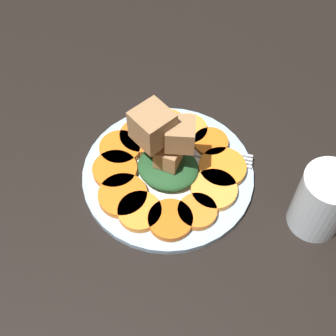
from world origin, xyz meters
TOP-DOWN VIEW (x-y plane):
  - table_slab at (0.00, 0.00)cm, footprint 120.00×120.00cm
  - plate at (0.00, 0.00)cm, footprint 25.06×25.06cm
  - carrot_slice_0 at (-7.18, -3.35)cm, footprint 6.93×6.93cm
  - carrot_slice_1 at (-4.04, -7.05)cm, footprint 5.29×5.29cm
  - carrot_slice_2 at (-0.47, -8.06)cm, footprint 5.94×5.94cm
  - carrot_slice_3 at (3.38, -7.67)cm, footprint 5.98×5.98cm
  - carrot_slice_4 at (6.09, -4.18)cm, footprint 6.73×6.73cm
  - carrot_slice_5 at (8.15, -0.85)cm, footprint 6.19×6.19cm
  - carrot_slice_6 at (7.11, 2.96)cm, footprint 6.52×6.52cm
  - carrot_slice_7 at (4.18, 6.45)cm, footprint 6.92×6.92cm
  - carrot_slice_8 at (0.92, 7.85)cm, footprint 6.07×6.07cm
  - carrot_slice_9 at (-3.44, 7.44)cm, footprint 6.15×6.15cm
  - carrot_slice_10 at (-6.34, 4.83)cm, footprint 5.43×5.43cm
  - carrot_slice_11 at (-7.30, 0.69)cm, footprint 6.59×6.59cm
  - center_pile at (0.48, -0.43)cm, footprint 9.83×8.04cm
  - fork at (-2.20, -4.52)cm, footprint 18.62×5.38cm
  - water_glass at (-21.32, -0.92)cm, footprint 7.13×7.13cm

SIDE VIEW (x-z plane):
  - table_slab at x=0.00cm, z-range 0.00..2.00cm
  - plate at x=0.00cm, z-range 1.99..3.04cm
  - fork at x=-2.20cm, z-range 3.10..3.50cm
  - carrot_slice_0 at x=-7.18cm, z-range 3.10..4.16cm
  - carrot_slice_1 at x=-4.04cm, z-range 3.10..4.16cm
  - carrot_slice_2 at x=-0.47cm, z-range 3.10..4.16cm
  - carrot_slice_3 at x=3.38cm, z-range 3.10..4.16cm
  - carrot_slice_4 at x=6.09cm, z-range 3.10..4.16cm
  - carrot_slice_5 at x=8.15cm, z-range 3.10..4.16cm
  - carrot_slice_6 at x=7.11cm, z-range 3.10..4.16cm
  - carrot_slice_7 at x=4.18cm, z-range 3.10..4.16cm
  - carrot_slice_8 at x=0.92cm, z-range 3.10..4.16cm
  - carrot_slice_9 at x=-3.44cm, z-range 3.10..4.16cm
  - carrot_slice_10 at x=-6.34cm, z-range 3.10..4.16cm
  - carrot_slice_11 at x=-7.30cm, z-range 3.10..4.16cm
  - water_glass at x=-21.32cm, z-range 2.00..12.22cm
  - center_pile at x=0.48cm, z-range 2.02..13.81cm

